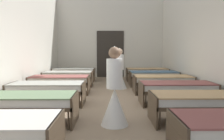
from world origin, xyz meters
name	(u,v)px	position (x,y,z in m)	size (l,w,h in m)	color
ground_plane	(112,100)	(0.00, 0.00, -0.05)	(6.06, 10.85, 0.10)	#8C755B
room_shell	(111,25)	(0.00, 1.19, 2.24)	(5.86, 10.45, 4.48)	silver
bed_left_row_1	(26,101)	(-1.68, -2.21, 0.44)	(1.90, 0.84, 0.57)	#473828
bed_right_row_1	(201,100)	(1.68, -2.21, 0.44)	(1.90, 0.84, 0.57)	#473828
bed_left_row_2	(47,88)	(-1.68, -0.74, 0.44)	(1.90, 0.84, 0.57)	#473828
bed_right_row_2	(177,88)	(1.68, -0.74, 0.44)	(1.90, 0.84, 0.57)	#473828
bed_left_row_3	(60,80)	(-1.68, 0.74, 0.44)	(1.90, 0.84, 0.57)	#473828
bed_right_row_3	(163,80)	(1.68, 0.74, 0.44)	(1.90, 0.84, 0.57)	#473828
bed_left_row_4	(68,75)	(-1.68, 2.21, 0.44)	(1.90, 0.84, 0.57)	#473828
bed_right_row_4	(153,75)	(1.68, 2.21, 0.44)	(1.90, 0.84, 0.57)	#473828
bed_left_row_5	(74,71)	(-1.68, 3.69, 0.44)	(1.90, 0.84, 0.57)	#473828
bed_right_row_5	(147,71)	(1.68, 3.69, 0.44)	(1.90, 0.84, 0.57)	#473828
nurse_near_aisle	(115,97)	(0.01, -2.31, 0.53)	(0.52, 0.52, 1.49)	white
nurse_mid_aisle	(120,74)	(0.31, 1.64, 0.53)	(0.52, 0.52, 1.49)	white
potted_plant	(117,65)	(0.28, 2.96, 0.79)	(0.50, 0.50, 1.41)	brown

